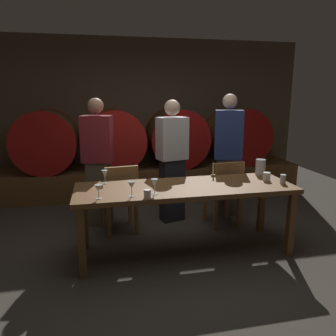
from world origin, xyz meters
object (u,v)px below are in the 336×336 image
object	(u,v)px
dining_table	(185,193)
cup_left	(147,194)
guest_center	(172,161)
pitcher	(260,167)
wine_glass_far_right	(155,183)
cup_center	(267,177)
wine_glass_far_left	(98,189)
wine_barrel_center_right	(176,137)
guest_right	(228,154)
chair_right	(225,190)
wine_barrel_center_left	(115,139)
candle_center	(213,172)
wine_barrel_far_left	(46,141)
wine_barrel_far_right	(236,136)
chair_left	(121,196)
wine_glass_center_left	(105,174)
cup_right	(283,179)
wine_glass_center_right	(132,185)
guest_left	(98,162)

from	to	relation	value
dining_table	cup_left	xyz separation A→B (m)	(-0.46, -0.33, 0.12)
guest_center	pitcher	bearing A→B (deg)	132.23
wine_glass_far_right	cup_center	size ratio (longest dim) A/B	1.63
cup_left	guest_center	bearing A→B (deg)	67.56
wine_glass_far_left	cup_center	world-z (taller)	wine_glass_far_left
wine_barrel_center_right	guest_right	bearing A→B (deg)	-72.51
chair_right	guest_right	world-z (taller)	guest_right
wine_barrel_center_left	candle_center	xyz separation A→B (m)	(1.05, -2.06, -0.16)
cup_center	dining_table	bearing A→B (deg)	-178.73
candle_center	wine_glass_far_right	size ratio (longest dim) A/B	1.19
wine_barrel_far_left	guest_right	world-z (taller)	guest_right
wine_barrel_far_right	dining_table	size ratio (longest dim) A/B	0.44
chair_left	pitcher	bearing A→B (deg)	161.07
wine_glass_center_left	cup_left	bearing A→B (deg)	-58.21
wine_glass_center_left	cup_right	bearing A→B (deg)	-12.14
wine_barrel_far_left	wine_glass_far_right	world-z (taller)	wine_barrel_far_left
wine_barrel_far_right	chair_left	xyz separation A→B (m)	(-2.27, -1.74, -0.47)
wine_barrel_center_left	wine_glass_center_right	bearing A→B (deg)	-89.49
guest_center	guest_right	bearing A→B (deg)	171.33
wine_barrel_center_right	guest_center	bearing A→B (deg)	-105.45
guest_left	cup_left	xyz separation A→B (m)	(0.44, -1.32, -0.06)
chair_left	cup_right	distance (m)	1.91
chair_left	chair_right	distance (m)	1.35
cup_center	wine_glass_center_left	bearing A→B (deg)	171.85
chair_left	guest_left	bearing A→B (deg)	-61.74
wine_glass_far_left	cup_left	distance (m)	0.46
wine_glass_far_right	guest_center	bearing A→B (deg)	69.43
chair_right	wine_glass_far_left	size ratio (longest dim) A/B	6.45
wine_barrel_far_left	candle_center	size ratio (longest dim) A/B	5.53
wine_glass_center_left	cup_left	distance (m)	0.72
cup_left	cup_center	world-z (taller)	cup_center
chair_left	guest_right	world-z (taller)	guest_right
wine_barrel_center_left	cup_left	size ratio (longest dim) A/B	12.32
guest_right	pitcher	bearing A→B (deg)	118.42
wine_glass_far_left	wine_glass_center_left	bearing A→B (deg)	82.51
wine_barrel_far_right	wine_barrel_far_left	bearing A→B (deg)	180.00
wine_barrel_far_left	candle_center	xyz separation A→B (m)	(2.16, -2.06, -0.16)
chair_left	cup_center	xyz separation A→B (m)	(1.61, -0.62, 0.31)
wine_glass_far_left	cup_right	size ratio (longest dim) A/B	1.35
wine_glass_far_left	cup_center	size ratio (longest dim) A/B	1.45
wine_barrel_far_right	wine_glass_center_right	xyz separation A→B (m)	(-2.21, -2.64, -0.09)
guest_right	cup_right	bearing A→B (deg)	116.53
wine_barrel_far_right	wine_glass_far_left	distance (m)	3.65
wine_barrel_far_left	cup_right	size ratio (longest dim) A/B	10.00
guest_center	guest_left	bearing A→B (deg)	-16.96
guest_center	wine_glass_center_right	distance (m)	1.37
wine_barrel_center_right	candle_center	world-z (taller)	wine_barrel_center_right
pitcher	candle_center	bearing A→B (deg)	178.06
wine_barrel_far_left	dining_table	bearing A→B (deg)	-54.01
guest_left	wine_glass_far_right	size ratio (longest dim) A/B	10.84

